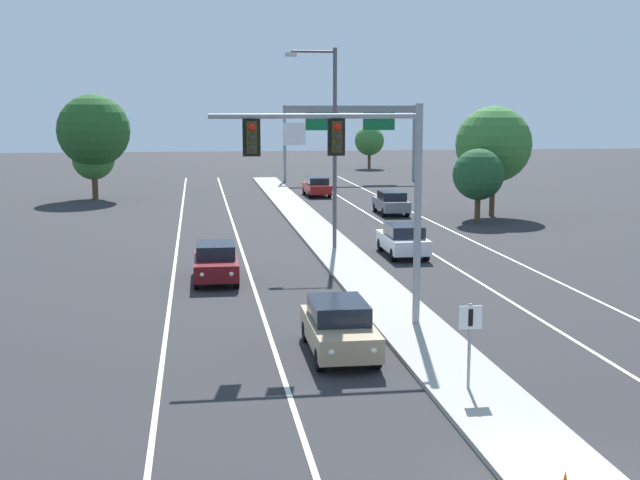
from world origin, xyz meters
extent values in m
cube|color=#9E9B93|center=(0.00, 18.00, 0.07)|extent=(2.40, 110.00, 0.15)
cube|color=silver|center=(-4.70, 25.00, 0.00)|extent=(0.14, 100.00, 0.01)
cube|color=silver|center=(4.70, 25.00, 0.00)|extent=(0.14, 100.00, 0.01)
cube|color=silver|center=(-8.00, 25.00, 0.00)|extent=(0.14, 100.00, 0.01)
cube|color=silver|center=(8.00, 25.00, 0.00)|extent=(0.14, 100.00, 0.01)
cylinder|color=gray|center=(0.20, 12.51, 3.75)|extent=(0.24, 0.24, 7.20)
cylinder|color=gray|center=(-3.16, 12.51, 6.95)|extent=(6.72, 0.16, 0.16)
cube|color=black|center=(-2.49, 12.55, 6.30)|extent=(0.56, 0.06, 1.20)
cube|color=#38330F|center=(-2.49, 12.51, 6.30)|extent=(0.32, 0.32, 1.00)
sphere|color=red|center=(-2.49, 12.34, 6.62)|extent=(0.22, 0.22, 0.22)
sphere|color=#282828|center=(-2.49, 12.34, 6.30)|extent=(0.22, 0.22, 0.22)
sphere|color=#282828|center=(-2.49, 12.34, 5.98)|extent=(0.22, 0.22, 0.22)
cube|color=black|center=(-5.18, 12.55, 6.30)|extent=(0.56, 0.06, 1.20)
cube|color=#38330F|center=(-5.18, 12.51, 6.30)|extent=(0.32, 0.32, 1.00)
sphere|color=red|center=(-5.18, 12.34, 6.62)|extent=(0.22, 0.22, 0.22)
sphere|color=#282828|center=(-5.18, 12.34, 6.30)|extent=(0.22, 0.22, 0.22)
sphere|color=#282828|center=(-5.18, 12.34, 5.98)|extent=(0.22, 0.22, 0.22)
cube|color=white|center=(-3.83, 12.49, 6.40)|extent=(0.70, 0.04, 0.70)
cylinder|color=gray|center=(-0.17, 5.85, 1.25)|extent=(0.08, 0.08, 2.20)
cube|color=white|center=(-0.17, 5.82, 2.00)|extent=(0.60, 0.03, 0.60)
cube|color=black|center=(-0.17, 5.80, 2.00)|extent=(0.12, 0.01, 0.44)
cylinder|color=#4C4C51|center=(0.00, 28.06, 5.15)|extent=(0.20, 0.20, 10.00)
cylinder|color=#4C4C51|center=(-1.10, 28.06, 9.95)|extent=(2.20, 0.12, 0.12)
cube|color=#B7B7B2|center=(-2.20, 28.06, 9.80)|extent=(0.56, 0.28, 0.20)
cube|color=tan|center=(-2.84, 9.75, 0.67)|extent=(1.83, 4.41, 0.70)
cube|color=black|center=(-2.84, 9.97, 1.30)|extent=(1.60, 2.39, 0.56)
sphere|color=#EAE5C6|center=(-2.28, 7.57, 0.72)|extent=(0.18, 0.18, 0.18)
sphere|color=#EAE5C6|center=(-3.43, 7.57, 0.72)|extent=(0.18, 0.18, 0.18)
cylinder|color=black|center=(-2.05, 8.25, 0.32)|extent=(0.22, 0.64, 0.64)
cylinder|color=black|center=(-3.65, 8.26, 0.32)|extent=(0.22, 0.64, 0.64)
cylinder|color=black|center=(-2.03, 11.25, 0.32)|extent=(0.22, 0.64, 0.64)
cylinder|color=black|center=(-3.63, 11.26, 0.32)|extent=(0.22, 0.64, 0.64)
cube|color=#5B0F14|center=(-6.19, 21.10, 0.67)|extent=(1.83, 4.41, 0.70)
cube|color=black|center=(-6.19, 21.32, 1.30)|extent=(1.60, 2.39, 0.56)
sphere|color=#EAE5C6|center=(-5.63, 18.91, 0.72)|extent=(0.18, 0.18, 0.18)
sphere|color=#EAE5C6|center=(-6.78, 18.92, 0.72)|extent=(0.18, 0.18, 0.18)
cylinder|color=black|center=(-5.40, 19.59, 0.32)|extent=(0.22, 0.64, 0.64)
cylinder|color=black|center=(-7.00, 19.60, 0.32)|extent=(0.22, 0.64, 0.64)
cylinder|color=black|center=(-5.38, 22.59, 0.32)|extent=(0.22, 0.64, 0.64)
cylinder|color=black|center=(-6.98, 22.60, 0.32)|extent=(0.22, 0.64, 0.64)
cube|color=silver|center=(3.06, 25.98, 0.67)|extent=(1.85, 4.42, 0.70)
cube|color=black|center=(3.06, 25.76, 1.30)|extent=(1.61, 2.40, 0.56)
sphere|color=#EAE5C6|center=(2.51, 28.17, 0.72)|extent=(0.18, 0.18, 0.18)
sphere|color=#EAE5C6|center=(3.66, 28.16, 0.72)|extent=(0.18, 0.18, 0.18)
cylinder|color=black|center=(2.28, 27.49, 0.32)|extent=(0.23, 0.64, 0.64)
cylinder|color=black|center=(3.88, 27.47, 0.32)|extent=(0.23, 0.64, 0.64)
cylinder|color=black|center=(2.24, 24.49, 0.32)|extent=(0.23, 0.64, 0.64)
cylinder|color=black|center=(3.84, 24.47, 0.32)|extent=(0.23, 0.64, 0.64)
cube|color=slate|center=(6.26, 42.34, 0.67)|extent=(1.86, 4.43, 0.70)
cube|color=black|center=(6.26, 42.12, 1.30)|extent=(1.62, 2.40, 0.56)
sphere|color=#EAE5C6|center=(5.72, 44.53, 0.72)|extent=(0.18, 0.18, 0.18)
sphere|color=#EAE5C6|center=(6.87, 44.51, 0.72)|extent=(0.18, 0.18, 0.18)
cylinder|color=black|center=(5.48, 43.85, 0.32)|extent=(0.23, 0.64, 0.64)
cylinder|color=black|center=(7.08, 43.83, 0.32)|extent=(0.23, 0.64, 0.64)
cylinder|color=black|center=(5.44, 40.85, 0.32)|extent=(0.23, 0.64, 0.64)
cylinder|color=black|center=(7.04, 40.83, 0.32)|extent=(0.23, 0.64, 0.64)
cube|color=maroon|center=(2.90, 55.00, 0.67)|extent=(1.93, 4.45, 0.70)
cube|color=black|center=(2.91, 54.78, 1.30)|extent=(1.65, 2.42, 0.56)
sphere|color=#EAE5C6|center=(2.26, 57.16, 0.72)|extent=(0.18, 0.18, 0.18)
sphere|color=#EAE5C6|center=(3.42, 57.19, 0.72)|extent=(0.18, 0.18, 0.18)
cylinder|color=black|center=(2.06, 56.47, 0.32)|extent=(0.24, 0.65, 0.64)
cylinder|color=black|center=(3.66, 56.52, 0.32)|extent=(0.24, 0.65, 0.64)
cylinder|color=black|center=(2.15, 53.48, 0.32)|extent=(0.24, 0.65, 0.64)
cylinder|color=black|center=(3.74, 53.52, 0.32)|extent=(0.24, 0.65, 0.64)
cylinder|color=gray|center=(1.70, 68.88, 3.75)|extent=(0.28, 0.28, 7.50)
cylinder|color=gray|center=(14.70, 68.88, 3.75)|extent=(0.28, 0.28, 7.50)
cube|color=gray|center=(8.20, 68.88, 7.10)|extent=(13.00, 0.36, 0.70)
cube|color=#0F6033|center=(5.34, 68.68, 5.90)|extent=(3.20, 0.08, 1.70)
cube|color=#0F6033|center=(11.06, 68.68, 5.90)|extent=(3.20, 0.08, 1.70)
cylinder|color=#4C3823|center=(12.76, 40.39, 1.39)|extent=(0.36, 0.36, 2.78)
sphere|color=#387533|center=(12.76, 40.39, 4.81)|extent=(5.08, 5.08, 5.08)
cylinder|color=#4C3823|center=(-15.07, 55.82, 0.93)|extent=(0.36, 0.36, 1.85)
sphere|color=#387533|center=(-15.07, 55.82, 3.21)|extent=(3.39, 3.39, 3.39)
cylinder|color=#4C3823|center=(10.68, 37.23, 0.89)|extent=(0.36, 0.36, 1.78)
sphere|color=#1E4C28|center=(10.68, 37.23, 3.07)|extent=(3.25, 3.25, 3.25)
cylinder|color=#4C3823|center=(-14.91, 55.33, 1.57)|extent=(0.36, 0.36, 3.14)
sphere|color=#235623|center=(-14.91, 55.33, 5.44)|extent=(5.75, 5.75, 5.75)
cylinder|color=#4C3823|center=(13.75, 86.37, 0.96)|extent=(0.36, 0.36, 1.92)
sphere|color=#387533|center=(13.75, 86.37, 3.33)|extent=(3.52, 3.52, 3.52)
camera|label=1|loc=(-6.90, -14.13, 7.20)|focal=47.61mm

